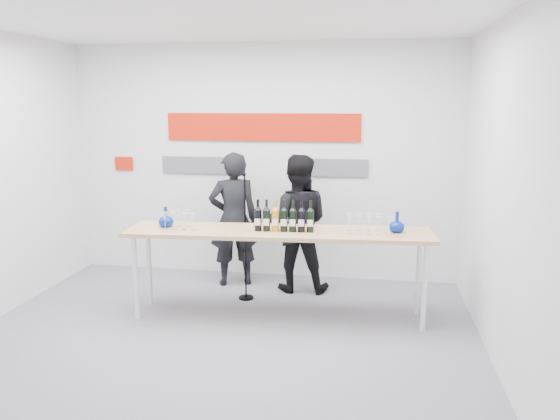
{
  "coord_description": "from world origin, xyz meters",
  "views": [
    {
      "loc": [
        1.39,
        -4.89,
        2.27
      ],
      "look_at": [
        0.46,
        0.65,
        1.15
      ],
      "focal_mm": 35.0,
      "sensor_mm": 36.0,
      "label": 1
    }
  ],
  "objects": [
    {
      "name": "decanter_right",
      "position": [
        1.67,
        0.68,
        1.06
      ],
      "size": [
        0.16,
        0.16,
        0.21
      ],
      "primitive_type": null,
      "color": "navy",
      "rests_on": "tasting_table"
    },
    {
      "name": "wine_bottles",
      "position": [
        0.52,
        0.52,
        1.12
      ],
      "size": [
        0.62,
        0.11,
        0.33
      ],
      "rotation": [
        0.0,
        0.0,
        0.06
      ],
      "color": "black",
      "rests_on": "tasting_table"
    },
    {
      "name": "presenter_right",
      "position": [
        0.52,
        1.45,
        0.83
      ],
      "size": [
        0.84,
        0.67,
        1.66
      ],
      "primitive_type": "imported",
      "rotation": [
        0.0,
        0.0,
        3.2
      ],
      "color": "black",
      "rests_on": "ground"
    },
    {
      "name": "tasting_table",
      "position": [
        0.46,
        0.55,
        0.88
      ],
      "size": [
        3.21,
        0.84,
        0.95
      ],
      "rotation": [
        0.0,
        0.0,
        0.06
      ],
      "color": "tan",
      "rests_on": "ground"
    },
    {
      "name": "mic_stand",
      "position": [
        -0.01,
        1.03,
        0.46
      ],
      "size": [
        0.17,
        0.17,
        1.5
      ],
      "rotation": [
        0.0,
        0.0,
        -0.06
      ],
      "color": "black",
      "rests_on": "ground"
    },
    {
      "name": "glasses_left",
      "position": [
        -0.6,
        0.47,
        1.05
      ],
      "size": [
        0.37,
        0.24,
        0.18
      ],
      "color": "silver",
      "rests_on": "tasting_table"
    },
    {
      "name": "ground",
      "position": [
        0.0,
        0.0,
        0.0
      ],
      "size": [
        5.0,
        5.0,
        0.0
      ],
      "primitive_type": "plane",
      "color": "slate",
      "rests_on": "ground"
    },
    {
      "name": "presenter_left",
      "position": [
        -0.28,
        1.53,
        0.84
      ],
      "size": [
        0.71,
        0.59,
        1.67
      ],
      "primitive_type": "imported",
      "rotation": [
        0.0,
        0.0,
        3.51
      ],
      "color": "black",
      "rests_on": "ground"
    },
    {
      "name": "decanter_left",
      "position": [
        -0.76,
        0.52,
        1.06
      ],
      "size": [
        0.16,
        0.16,
        0.21
      ],
      "primitive_type": null,
      "color": "navy",
      "rests_on": "tasting_table"
    },
    {
      "name": "back_wall",
      "position": [
        0.0,
        2.0,
        1.5
      ],
      "size": [
        5.0,
        0.04,
        3.0
      ],
      "primitive_type": "cube",
      "color": "silver",
      "rests_on": "ground"
    },
    {
      "name": "glasses_right",
      "position": [
        1.36,
        0.6,
        1.05
      ],
      "size": [
        0.47,
        0.24,
        0.18
      ],
      "color": "silver",
      "rests_on": "tasting_table"
    },
    {
      "name": "signage",
      "position": [
        -0.06,
        1.97,
        1.81
      ],
      "size": [
        3.38,
        0.02,
        0.79
      ],
      "color": "red",
      "rests_on": "back_wall"
    }
  ]
}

